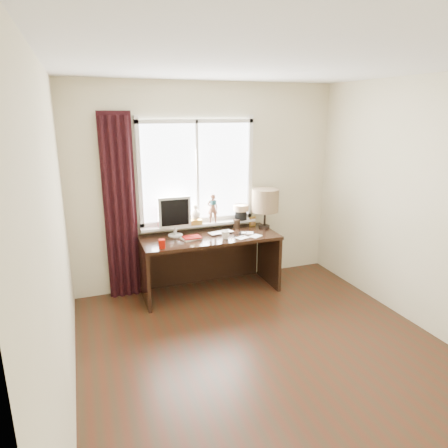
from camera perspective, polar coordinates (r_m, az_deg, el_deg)
name	(u,v)px	position (r m, az deg, el deg)	size (l,w,h in m)	color
floor	(275,361)	(3.96, 7.31, -18.83)	(3.50, 4.00, 0.00)	#322213
ceiling	(287,62)	(3.28, 9.01, 21.89)	(3.50, 4.00, 0.00)	white
wall_back	(208,187)	(5.20, -2.34, 5.36)	(3.50, 2.60, 0.00)	beige
wall_left	(57,251)	(3.02, -22.74, -3.64)	(4.00, 2.60, 0.00)	beige
wall_right	(438,210)	(4.48, 28.28, 1.76)	(4.00, 2.60, 0.00)	beige
laptop	(221,233)	(5.04, -0.43, -1.25)	(0.32, 0.21, 0.03)	silver
mug	(225,235)	(4.83, 0.19, -1.51)	(0.11, 0.10, 0.11)	white
red_cup	(162,244)	(4.56, -8.85, -2.82)	(0.08, 0.08, 0.10)	#900C01
window	(199,188)	(5.11, -3.54, 5.21)	(1.52, 0.22, 1.40)	white
curtain	(120,209)	(4.92, -14.62, 2.07)	(0.38, 0.09, 2.25)	black
desk	(208,252)	(5.12, -2.37, -4.00)	(1.70, 0.70, 0.75)	black
monitor	(175,214)	(4.92, -7.05, 1.42)	(0.40, 0.18, 0.49)	beige
notebook_stack	(191,238)	(4.84, -4.69, -1.99)	(0.25, 0.21, 0.03)	beige
brush_holder	(237,224)	(5.27, 1.80, 0.07)	(0.09, 0.09, 0.25)	black
icon_frame	(253,221)	(5.37, 4.10, 0.38)	(0.10, 0.04, 0.13)	gold
table_lamp	(265,201)	(5.24, 5.91, 3.31)	(0.35, 0.35, 0.52)	black
loose_papers	(248,235)	(4.98, 3.51, -1.64)	(0.36, 0.32, 0.00)	white
desk_cables	(234,234)	(5.01, 1.46, -1.46)	(0.48, 0.35, 0.01)	black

